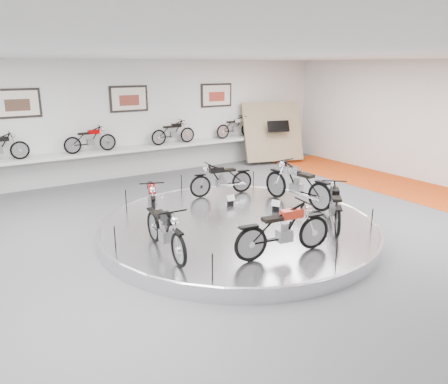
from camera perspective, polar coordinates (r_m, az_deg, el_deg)
floor at (r=10.03m, az=2.84°, el=-6.00°), size 16.00×16.00×0.00m
ceiling at (r=9.29m, az=3.20°, el=17.50°), size 16.00×16.00×0.00m
wall_back at (r=15.63m, az=-12.21°, el=9.26°), size 16.00×0.00×16.00m
orange_carpet_strip at (r=14.84m, az=24.84°, el=-0.11°), size 2.40×12.60×0.01m
dado_band at (r=15.84m, az=-11.87°, el=4.04°), size 15.68×0.04×1.10m
display_platform at (r=10.20m, az=1.88°, el=-4.69°), size 6.40×6.40×0.30m
platform_rim at (r=10.16m, az=1.89°, el=-4.06°), size 6.40×6.40×0.10m
shelf at (r=15.50m, az=-11.60°, el=5.49°), size 11.00×0.55×0.10m
poster_left at (r=14.68m, az=-25.40°, el=10.42°), size 1.35×0.06×0.88m
poster_center at (r=15.53m, az=-12.31°, el=11.81°), size 1.35×0.06×0.88m
poster_right at (r=17.06m, az=-0.99°, el=12.52°), size 1.35×0.06×0.88m
display_panel at (r=17.72m, az=6.37°, el=7.84°), size 2.56×1.52×2.30m
shelf_bike_b at (r=14.97m, az=-17.07°, el=6.36°), size 1.22×0.43×0.73m
shelf_bike_c at (r=16.02m, az=-6.64°, el=7.56°), size 1.22×0.43×0.73m
shelf_bike_d at (r=17.35m, az=1.48°, el=8.31°), size 1.22×0.43×0.73m
bike_a at (r=11.42m, az=9.53°, el=1.12°), size 0.88×1.96×1.12m
bike_b at (r=12.11m, az=-0.33°, el=1.76°), size 1.65×0.79×0.93m
bike_c at (r=10.50m, az=-9.41°, el=-0.71°), size 1.09×1.70×0.95m
bike_d at (r=8.38m, az=-7.72°, el=-4.87°), size 0.71×1.71×0.98m
bike_e at (r=8.31m, az=7.80°, el=-4.88°), size 1.82×0.85×1.03m
bike_f at (r=10.05m, az=14.28°, el=-1.72°), size 1.50×1.62×0.96m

